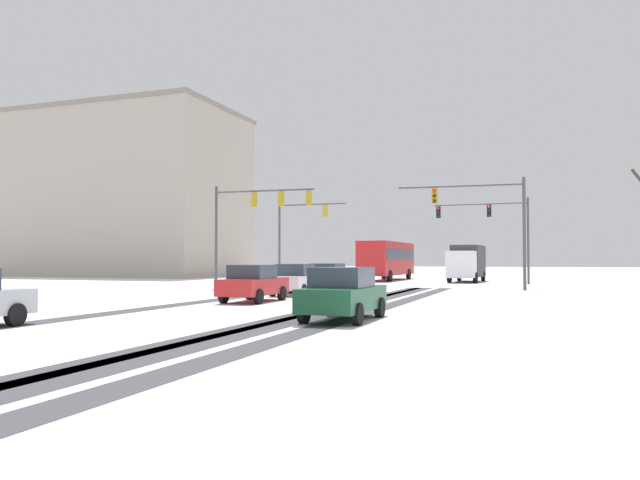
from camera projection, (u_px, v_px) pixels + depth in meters
wheel_track_left_lane at (319, 310)px, 22.37m from camera, size 0.91×37.51×0.01m
wheel_track_right_lane at (370, 312)px, 21.71m from camera, size 0.85×37.51×0.01m
wheel_track_center at (171, 306)px, 24.50m from camera, size 1.14×37.51×0.01m
wheel_track_oncoming at (334, 310)px, 22.18m from camera, size 1.18×37.51×0.01m
sidewalk_kerb_right at (562, 321)px, 17.98m from camera, size 4.00×37.51×0.12m
traffic_signal_far_left at (297, 227)px, 47.59m from camera, size 5.61×0.38×6.50m
traffic_signal_far_right at (494, 222)px, 46.50m from camera, size 7.11×0.45×6.50m
traffic_signal_near_right at (487, 213)px, 34.87m from camera, size 7.16×0.74×6.50m
traffic_signal_near_left at (255, 212)px, 37.96m from camera, size 6.62×0.59×6.50m
car_grey_lead at (328, 277)px, 36.06m from camera, size 1.88×4.13×1.62m
car_white_second at (296, 279)px, 31.64m from camera, size 1.99×4.18×1.62m
car_red_third at (253, 283)px, 26.73m from camera, size 1.89×4.13×1.62m
car_dark_green_fourth at (343, 294)px, 18.62m from camera, size 1.84×4.10×1.62m
bus_oncoming at (387, 258)px, 54.63m from camera, size 2.81×11.04×3.38m
box_truck_delivery at (467, 262)px, 50.32m from camera, size 2.52×7.48×3.02m
office_building_far_left_block at (113, 196)px, 70.26m from camera, size 29.00×15.45×18.35m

